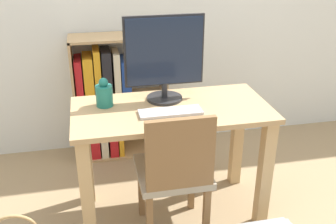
{
  "coord_description": "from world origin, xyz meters",
  "views": [
    {
      "loc": [
        -0.44,
        -2.01,
        1.66
      ],
      "look_at": [
        0.0,
        0.1,
        0.66
      ],
      "focal_mm": 42.0,
      "sensor_mm": 36.0,
      "label": 1
    }
  ],
  "objects": [
    {
      "name": "ground_plane",
      "position": [
        0.0,
        0.0,
        0.0
      ],
      "size": [
        10.0,
        10.0,
        0.0
      ],
      "primitive_type": "plane",
      "color": "#997F5B"
    },
    {
      "name": "desk",
      "position": [
        0.0,
        0.0,
        0.56
      ],
      "size": [
        1.14,
        0.56,
        0.73
      ],
      "color": "tan",
      "rests_on": "ground_plane"
    },
    {
      "name": "bookshelf",
      "position": [
        -0.33,
        0.82,
        0.47
      ],
      "size": [
        0.7,
        0.28,
        0.97
      ],
      "color": "tan",
      "rests_on": "ground_plane"
    },
    {
      "name": "keyboard",
      "position": [
        -0.02,
        -0.07,
        0.74
      ],
      "size": [
        0.35,
        0.12,
        0.02
      ],
      "color": "#B2B2B7",
      "rests_on": "desk"
    },
    {
      "name": "vase",
      "position": [
        -0.37,
        0.11,
        0.8
      ],
      "size": [
        0.1,
        0.1,
        0.17
      ],
      "color": "#1E7266",
      "rests_on": "desk"
    },
    {
      "name": "monitor",
      "position": [
        -0.02,
        0.13,
        1.01
      ],
      "size": [
        0.46,
        0.21,
        0.5
      ],
      "color": "#232326",
      "rests_on": "desk"
    },
    {
      "name": "chair",
      "position": [
        -0.03,
        -0.22,
        0.45
      ],
      "size": [
        0.4,
        0.4,
        0.83
      ],
      "rotation": [
        0.0,
        0.0,
        -0.15
      ],
      "color": "#9E937F",
      "rests_on": "ground_plane"
    }
  ]
}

